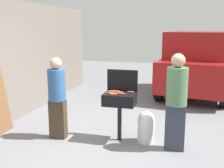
{
  "coord_description": "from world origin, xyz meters",
  "views": [
    {
      "loc": [
        1.1,
        -4.84,
        2.16
      ],
      "look_at": [
        -0.36,
        0.57,
        1.0
      ],
      "focal_mm": 44.21,
      "sensor_mm": 36.0,
      "label": 1
    }
  ],
  "objects": [
    {
      "name": "hot_dog_4",
      "position": [
        -0.17,
        0.21,
        0.95
      ],
      "size": [
        0.13,
        0.03,
        0.03
      ],
      "primitive_type": "cylinder",
      "rotation": [
        0.0,
        1.57,
        -0.04
      ],
      "color": "#B74C33",
      "rests_on": "bbq_grill"
    },
    {
      "name": "hot_dog_8",
      "position": [
        -0.17,
        -0.04,
        0.95
      ],
      "size": [
        0.13,
        0.04,
        0.03
      ],
      "primitive_type": "cylinder",
      "rotation": [
        0.0,
        1.57,
        -0.11
      ],
      "color": "#C6593D",
      "rests_on": "bbq_grill"
    },
    {
      "name": "propane_tank",
      "position": [
        0.44,
        0.1,
        0.32
      ],
      "size": [
        0.32,
        0.32,
        0.62
      ],
      "color": "silver",
      "rests_on": "ground"
    },
    {
      "name": "ground_plane",
      "position": [
        0.0,
        0.0,
        0.0
      ],
      "size": [
        24.0,
        24.0,
        0.0
      ],
      "primitive_type": "plane",
      "color": "slate"
    },
    {
      "name": "hot_dog_9",
      "position": [
        -0.17,
        0.04,
        0.95
      ],
      "size": [
        0.13,
        0.04,
        0.03
      ],
      "primitive_type": "cylinder",
      "rotation": [
        0.0,
        1.57,
        0.09
      ],
      "color": "#AD4228",
      "rests_on": "bbq_grill"
    },
    {
      "name": "person_right",
      "position": [
        0.98,
        -0.08,
        0.94
      ],
      "size": [
        0.36,
        0.36,
        1.73
      ],
      "rotation": [
        0.0,
        0.0,
        2.95
      ],
      "color": "#333847",
      "rests_on": "ground"
    },
    {
      "name": "house_wall_side",
      "position": [
        -2.84,
        1.0,
        1.38
      ],
      "size": [
        0.24,
        8.0,
        2.77
      ],
      "primitive_type": "cube",
      "color": "slate",
      "rests_on": "ground"
    },
    {
      "name": "hot_dog_7",
      "position": [
        -0.23,
        0.18,
        0.95
      ],
      "size": [
        0.13,
        0.03,
        0.03
      ],
      "primitive_type": "cylinder",
      "rotation": [
        0.0,
        1.57,
        0.05
      ],
      "color": "#C6593D",
      "rests_on": "bbq_grill"
    },
    {
      "name": "hot_dog_2",
      "position": [
        -0.27,
        0.13,
        0.95
      ],
      "size": [
        0.13,
        0.04,
        0.03
      ],
      "primitive_type": "cylinder",
      "rotation": [
        0.0,
        1.57,
        -0.07
      ],
      "color": "#C6593D",
      "rests_on": "bbq_grill"
    },
    {
      "name": "person_left",
      "position": [
        -1.27,
        -0.13,
        0.87
      ],
      "size": [
        0.34,
        0.34,
        1.6
      ],
      "rotation": [
        0.0,
        0.0,
        0.24
      ],
      "color": "#3F3323",
      "rests_on": "ground"
    },
    {
      "name": "hot_dog_6",
      "position": [
        0.11,
        0.2,
        0.95
      ],
      "size": [
        0.13,
        0.04,
        0.03
      ],
      "primitive_type": "cylinder",
      "rotation": [
        0.0,
        1.57,
        -0.1
      ],
      "color": "#C6593D",
      "rests_on": "bbq_grill"
    },
    {
      "name": "parked_minivan",
      "position": [
        1.5,
        4.59,
        1.03
      ],
      "size": [
        2.55,
        4.63,
        2.02
      ],
      "rotation": [
        0.0,
        0.0,
        2.99
      ],
      "color": "maroon",
      "rests_on": "ground"
    },
    {
      "name": "hot_dog_1",
      "position": [
        -0.07,
        0.08,
        0.95
      ],
      "size": [
        0.13,
        0.04,
        0.03
      ],
      "primitive_type": "cylinder",
      "rotation": [
        0.0,
        1.57,
        -0.08
      ],
      "color": "#AD4228",
      "rests_on": "bbq_grill"
    },
    {
      "name": "hot_dog_10",
      "position": [
        -0.25,
        0.01,
        0.95
      ],
      "size": [
        0.13,
        0.04,
        0.03
      ],
      "primitive_type": "cylinder",
      "rotation": [
        0.0,
        1.57,
        -0.1
      ],
      "color": "#C6593D",
      "rests_on": "bbq_grill"
    },
    {
      "name": "grill_lid_open",
      "position": [
        -0.07,
        0.29,
        1.14
      ],
      "size": [
        0.6,
        0.05,
        0.42
      ],
      "primitive_type": "cube",
      "color": "black",
      "rests_on": "bbq_grill"
    },
    {
      "name": "bbq_grill",
      "position": [
        -0.07,
        0.07,
        0.79
      ],
      "size": [
        0.6,
        0.44,
        0.93
      ],
      "color": "black",
      "rests_on": "ground"
    },
    {
      "name": "hot_dog_0",
      "position": [
        -0.15,
        -0.07,
        0.95
      ],
      "size": [
        0.13,
        0.04,
        0.03
      ],
      "primitive_type": "cylinder",
      "rotation": [
        0.0,
        1.57,
        0.1
      ],
      "color": "#C6593D",
      "rests_on": "bbq_grill"
    },
    {
      "name": "hot_dog_3",
      "position": [
        -0.01,
        0.02,
        0.95
      ],
      "size": [
        0.13,
        0.03,
        0.03
      ],
      "primitive_type": "cylinder",
      "rotation": [
        0.0,
        1.57,
        -0.02
      ],
      "color": "#C6593D",
      "rests_on": "bbq_grill"
    },
    {
      "name": "hot_dog_5",
      "position": [
        -0.1,
        0.15,
        0.95
      ],
      "size": [
        0.13,
        0.03,
        0.03
      ],
      "primitive_type": "cylinder",
      "rotation": [
        0.0,
        1.57,
        0.05
      ],
      "color": "#AD4228",
      "rests_on": "bbq_grill"
    }
  ]
}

